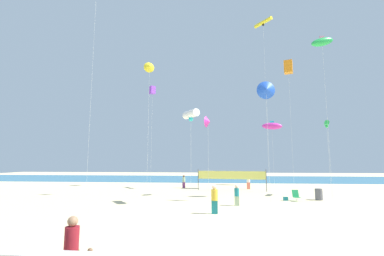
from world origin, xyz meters
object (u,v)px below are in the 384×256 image
(beachgoer_teal_shirt, at_px, (237,194))
(kite_green_inflatable, at_px, (322,42))
(beachgoer_mustard_shirt, at_px, (215,198))
(kite_orange_box, at_px, (288,67))
(kite_yellow_tube, at_px, (263,23))
(kite_white_tube, at_px, (191,114))
(beachgoer_sage_shirt, at_px, (184,181))
(mother_figure, at_px, (71,245))
(folding_beach_chair, at_px, (296,195))
(kite_magenta_inflatable, at_px, (272,126))
(trash_barrel, at_px, (319,194))
(kite_violet_box, at_px, (152,90))
(beachgoer_white_shirt, at_px, (248,181))
(kite_magenta_delta, at_px, (208,122))
(kite_yellow_delta, at_px, (150,67))
(kite_blue_delta, at_px, (266,90))
(kite_green_tube, at_px, (327,124))
(beach_handbag, at_px, (286,199))
(volleyball_net, at_px, (231,176))

(beachgoer_teal_shirt, distance_m, kite_green_inflatable, 16.59)
(beachgoer_mustard_shirt, distance_m, kite_orange_box, 22.00)
(kite_yellow_tube, bearing_deg, kite_white_tube, -126.93)
(beachgoer_sage_shirt, bearing_deg, mother_figure, -153.63)
(folding_beach_chair, xyz_separation_m, kite_magenta_inflatable, (1.34, 14.22, 7.72))
(kite_white_tube, bearing_deg, kite_orange_box, 45.34)
(folding_beach_chair, height_order, trash_barrel, trash_barrel)
(trash_barrel, bearing_deg, kite_yellow_tube, 108.96)
(kite_green_inflatable, bearing_deg, kite_white_tube, -162.58)
(beachgoer_sage_shirt, distance_m, kite_yellow_tube, 22.05)
(kite_yellow_tube, bearing_deg, kite_green_inflatable, -59.84)
(beachgoer_mustard_shirt, relative_size, kite_violet_box, 0.13)
(mother_figure, bearing_deg, beachgoer_white_shirt, 74.67)
(trash_barrel, bearing_deg, kite_magenta_inflatable, 93.17)
(beachgoer_sage_shirt, xyz_separation_m, kite_magenta_delta, (3.28, -7.39, 6.26))
(beachgoer_white_shirt, xyz_separation_m, kite_green_inflatable, (6.29, -7.54, 13.46))
(trash_barrel, bearing_deg, kite_yellow_delta, 177.54)
(kite_blue_delta, bearing_deg, beachgoer_teal_shirt, -148.33)
(beachgoer_sage_shirt, height_order, kite_white_tube, kite_white_tube)
(kite_white_tube, bearing_deg, kite_blue_delta, 11.71)
(folding_beach_chair, height_order, kite_magenta_delta, kite_magenta_delta)
(kite_yellow_tube, bearing_deg, beachgoer_mustard_shirt, -113.50)
(beachgoer_mustard_shirt, distance_m, kite_green_tube, 15.51)
(mother_figure, bearing_deg, kite_yellow_tube, 69.42)
(trash_barrel, relative_size, kite_magenta_inflatable, 0.11)
(beachgoer_mustard_shirt, height_order, beach_handbag, beachgoer_mustard_shirt)
(volleyball_net, bearing_deg, kite_white_tube, -111.07)
(kite_yellow_tube, xyz_separation_m, kite_magenta_delta, (-6.79, -5.94, -13.30))
(beachgoer_mustard_shirt, relative_size, beachgoer_sage_shirt, 1.14)
(kite_orange_box, relative_size, kite_violet_box, 1.15)
(trash_barrel, distance_m, kite_white_tube, 12.85)
(kite_violet_box, relative_size, kite_green_inflatable, 0.90)
(volleyball_net, bearing_deg, beach_handbag, -59.42)
(beachgoer_teal_shirt, xyz_separation_m, trash_barrel, (7.17, 3.51, -0.34))
(trash_barrel, bearing_deg, beachgoer_teal_shirt, -153.90)
(beachgoer_teal_shirt, relative_size, kite_yellow_tube, 0.07)
(kite_blue_delta, relative_size, kite_violet_box, 0.74)
(mother_figure, xyz_separation_m, beach_handbag, (9.84, 15.58, -0.76))
(kite_magenta_inflatable, height_order, kite_violet_box, kite_violet_box)
(beachgoer_white_shirt, distance_m, folding_beach_chair, 9.35)
(trash_barrel, bearing_deg, beachgoer_mustard_shirt, -142.91)
(beachgoer_teal_shirt, bearing_deg, beachgoer_sage_shirt, 13.98)
(beachgoer_sage_shirt, bearing_deg, beach_handbag, -107.99)
(volleyball_net, height_order, kite_magenta_delta, kite_magenta_delta)
(mother_figure, distance_m, kite_yellow_tube, 32.34)
(beachgoer_teal_shirt, xyz_separation_m, beachgoer_white_shirt, (2.28, 11.74, 0.11))
(mother_figure, bearing_deg, trash_barrel, 54.27)
(beachgoer_sage_shirt, xyz_separation_m, folding_beach_chair, (10.59, -9.72, -0.37))
(beach_handbag, bearing_deg, kite_magenta_inflatable, 81.32)
(volleyball_net, height_order, kite_white_tube, kite_white_tube)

